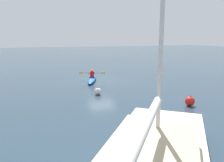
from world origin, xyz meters
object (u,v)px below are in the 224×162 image
kayak (92,79)px  kayaker (92,74)px  mooring_buoy_orange_mid (98,91)px  mooring_buoy_red_near (190,101)px

kayak → kayaker: (-0.02, -0.04, 0.48)m
kayaker → mooring_buoy_orange_mid: kayaker is taller
kayaker → mooring_buoy_red_near: kayaker is taller
kayaker → mooring_buoy_orange_mid: size_ratio=4.41×
kayak → mooring_buoy_red_near: (-3.11, 9.64, 0.12)m
kayak → mooring_buoy_orange_mid: size_ratio=8.73×
kayaker → kayak: bearing=68.5°
mooring_buoy_red_near → kayaker: bearing=-72.3°
kayaker → mooring_buoy_red_near: bearing=107.7°
kayak → mooring_buoy_red_near: size_ratio=7.69×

